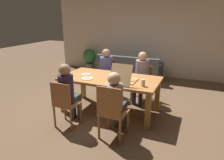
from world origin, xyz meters
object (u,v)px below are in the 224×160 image
(chair_1, at_px, (112,111))
(drinking_glass_0, at_px, (65,73))
(plate_0, at_px, (86,74))
(dining_table, at_px, (110,82))
(potted_plant, at_px, (90,58))
(plate_1, at_px, (87,78))
(person_0, at_px, (141,73))
(chair_2, at_px, (108,77))
(chair_3, at_px, (64,102))
(couch, at_px, (129,70))
(person_1, at_px, (115,98))
(person_3, at_px, (68,90))
(chair_0, at_px, (143,81))
(person_2, at_px, (105,69))
(drinking_glass_1, at_px, (143,83))
(pizza_box_0, at_px, (125,79))

(chair_1, height_order, drinking_glass_0, chair_1)
(plate_0, relative_size, drinking_glass_0, 1.61)
(dining_table, bearing_deg, potted_plant, 126.64)
(potted_plant, bearing_deg, plate_1, -61.09)
(person_0, bearing_deg, chair_2, 172.58)
(dining_table, xyz_separation_m, chair_2, (-0.49, 0.94, -0.20))
(chair_2, height_order, plate_1, chair_2)
(chair_2, height_order, plate_0, chair_2)
(chair_3, xyz_separation_m, drinking_glass_0, (-0.45, 0.69, 0.33))
(plate_0, bearing_deg, couch, 86.28)
(person_1, bearing_deg, chair_1, -90.00)
(chair_3, bearing_deg, person_3, 90.00)
(chair_0, bearing_deg, person_2, -170.63)
(dining_table, bearing_deg, couch, 99.48)
(drinking_glass_1, bearing_deg, potted_plant, 133.10)
(dining_table, relative_size, chair_0, 2.46)
(potted_plant, bearing_deg, person_2, -51.50)
(person_2, height_order, plate_0, person_2)
(chair_3, relative_size, potted_plant, 1.09)
(person_2, relative_size, plate_1, 4.98)
(chair_1, height_order, chair_3, chair_1)
(dining_table, distance_m, person_1, 0.94)
(chair_3, xyz_separation_m, couch, (0.07, 3.54, -0.25))
(chair_3, xyz_separation_m, person_3, (0.00, 0.15, 0.20))
(chair_0, relative_size, chair_3, 0.93)
(person_2, distance_m, couch, 1.80)
(couch, bearing_deg, dining_table, -80.52)
(potted_plant, bearing_deg, pizza_box_0, -50.02)
(chair_3, xyz_separation_m, drinking_glass_1, (1.28, 0.74, 0.33))
(dining_table, height_order, person_3, person_3)
(drinking_glass_1, distance_m, potted_plant, 4.32)
(chair_0, distance_m, person_0, 0.27)
(chair_0, distance_m, person_1, 1.80)
(chair_0, distance_m, pizza_box_0, 1.16)
(dining_table, relative_size, pizza_box_0, 3.47)
(person_0, bearing_deg, person_3, -119.92)
(person_0, relative_size, chair_2, 1.31)
(chair_0, bearing_deg, plate_1, -125.60)
(chair_1, distance_m, chair_3, 0.95)
(chair_1, xyz_separation_m, drinking_glass_0, (-1.40, 0.68, 0.32))
(chair_0, distance_m, chair_3, 2.18)
(plate_0, xyz_separation_m, drinking_glass_0, (-0.35, -0.30, 0.06))
(chair_2, distance_m, drinking_glass_1, 1.79)
(person_3, bearing_deg, person_0, 60.08)
(dining_table, distance_m, pizza_box_0, 0.44)
(chair_3, bearing_deg, chair_1, 0.61)
(couch, bearing_deg, pizza_box_0, -73.16)
(dining_table, relative_size, chair_2, 2.23)
(potted_plant, bearing_deg, person_0, -38.46)
(pizza_box_0, distance_m, couch, 2.86)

